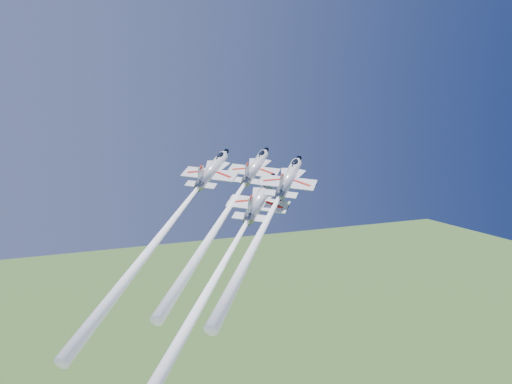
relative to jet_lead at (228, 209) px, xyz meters
name	(u,v)px	position (x,y,z in m)	size (l,w,h in m)	color
jet_lead	(228,209)	(0.00, 0.00, 0.00)	(26.59, 32.37, 36.57)	white
jet_left	(172,221)	(-10.58, -2.64, -0.76)	(28.55, 34.86, 40.60)	white
jet_right	(268,218)	(3.49, -8.63, -0.27)	(25.04, 30.30, 32.00)	white
jet_slot	(221,267)	(-6.56, -14.21, -5.73)	(30.78, 37.64, 44.50)	white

